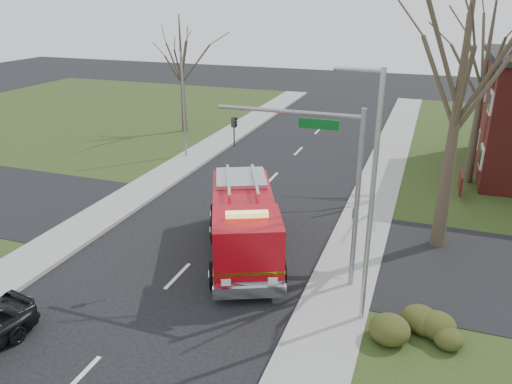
% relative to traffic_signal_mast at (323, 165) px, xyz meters
% --- Properties ---
extents(ground, '(120.00, 120.00, 0.00)m').
position_rel_traffic_signal_mast_xyz_m(ground, '(-5.21, -1.50, -4.71)').
color(ground, black).
rests_on(ground, ground).
extents(sidewalk_right, '(2.40, 80.00, 0.15)m').
position_rel_traffic_signal_mast_xyz_m(sidewalk_right, '(0.99, -1.50, -4.63)').
color(sidewalk_right, gray).
rests_on(sidewalk_right, ground).
extents(sidewalk_left, '(2.40, 80.00, 0.15)m').
position_rel_traffic_signal_mast_xyz_m(sidewalk_left, '(-11.41, -1.50, -4.63)').
color(sidewalk_left, gray).
rests_on(sidewalk_left, ground).
extents(health_center_sign, '(0.12, 2.00, 1.40)m').
position_rel_traffic_signal_mast_xyz_m(health_center_sign, '(5.29, 11.00, -3.83)').
color(health_center_sign, '#4B1112').
rests_on(health_center_sign, ground).
extents(hedge_corner, '(2.80, 2.00, 0.90)m').
position_rel_traffic_signal_mast_xyz_m(hedge_corner, '(3.79, -2.50, -4.13)').
color(hedge_corner, '#2D3312').
rests_on(hedge_corner, lawn_right).
extents(bare_tree_near, '(6.00, 6.00, 12.00)m').
position_rel_traffic_signal_mast_xyz_m(bare_tree_near, '(4.29, 4.50, 2.71)').
color(bare_tree_near, '#3F3425').
rests_on(bare_tree_near, ground).
extents(bare_tree_far, '(5.25, 5.25, 10.50)m').
position_rel_traffic_signal_mast_xyz_m(bare_tree_far, '(5.79, 13.50, 1.78)').
color(bare_tree_far, '#3F3425').
rests_on(bare_tree_far, ground).
extents(bare_tree_left, '(4.50, 4.50, 9.00)m').
position_rel_traffic_signal_mast_xyz_m(bare_tree_left, '(-15.21, 18.50, 0.86)').
color(bare_tree_left, '#3F3425').
rests_on(bare_tree_left, ground).
extents(traffic_signal_mast, '(5.29, 0.18, 6.80)m').
position_rel_traffic_signal_mast_xyz_m(traffic_signal_mast, '(0.00, 0.00, 0.00)').
color(traffic_signal_mast, gray).
rests_on(traffic_signal_mast, ground).
extents(streetlight_pole, '(1.48, 0.16, 8.40)m').
position_rel_traffic_signal_mast_xyz_m(streetlight_pole, '(1.93, -2.00, -0.16)').
color(streetlight_pole, '#B7BABF').
rests_on(streetlight_pole, ground).
extents(utility_pole_far, '(0.14, 0.14, 7.00)m').
position_rel_traffic_signal_mast_xyz_m(utility_pole_far, '(-12.01, 12.50, -1.21)').
color(utility_pole_far, gray).
rests_on(utility_pole_far, ground).
extents(fire_engine, '(5.37, 7.89, 3.02)m').
position_rel_traffic_signal_mast_xyz_m(fire_engine, '(-3.37, 0.99, -3.34)').
color(fire_engine, '#AC0711').
rests_on(fire_engine, ground).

